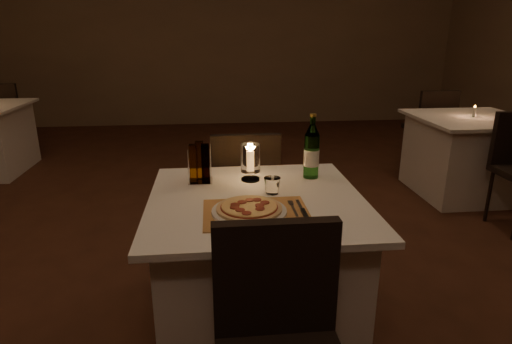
{
  "coord_description": "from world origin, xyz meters",
  "views": [
    {
      "loc": [
        -0.02,
        -2.21,
        1.47
      ],
      "look_at": [
        0.17,
        -0.34,
        0.86
      ],
      "focal_mm": 30.0,
      "sensor_mm": 36.0,
      "label": 1
    }
  ],
  "objects": [
    {
      "name": "fork",
      "position": [
        0.32,
        -0.51,
        0.75
      ],
      "size": [
        0.02,
        0.18,
        0.0
      ],
      "color": "silver",
      "rests_on": "placemat"
    },
    {
      "name": "water_bottle",
      "position": [
        0.49,
        -0.1,
        0.88
      ],
      "size": [
        0.08,
        0.08,
        0.34
      ],
      "color": "#6BB05E",
      "rests_on": "main_table"
    },
    {
      "name": "tumbler",
      "position": [
        0.25,
        -0.31,
        0.78
      ],
      "size": [
        0.08,
        0.08,
        0.08
      ],
      "primitive_type": null,
      "color": "white",
      "rests_on": "main_table"
    },
    {
      "name": "knife",
      "position": [
        0.35,
        -0.57,
        0.75
      ],
      "size": [
        0.02,
        0.22,
        0.01
      ],
      "color": "black",
      "rests_on": "placemat"
    },
    {
      "name": "neighbor_chair_rb",
      "position": [
        2.35,
        2.14,
        0.55
      ],
      "size": [
        0.42,
        0.42,
        0.9
      ],
      "color": "black",
      "rests_on": "ground"
    },
    {
      "name": "plate",
      "position": [
        0.12,
        -0.54,
        0.75
      ],
      "size": [
        0.32,
        0.32,
        0.01
      ],
      "primitive_type": "cylinder",
      "color": "white",
      "rests_on": "placemat"
    },
    {
      "name": "neighbor_chair_lb",
      "position": [
        -2.55,
        3.3,
        0.55
      ],
      "size": [
        0.42,
        0.42,
        0.9
      ],
      "color": "black",
      "rests_on": "ground"
    },
    {
      "name": "neighbor_candle_right",
      "position": [
        2.35,
        1.42,
        0.79
      ],
      "size": [
        0.03,
        0.03,
        0.11
      ],
      "color": "white",
      "rests_on": "neighbor_table_right"
    },
    {
      "name": "chair_far",
      "position": [
        0.17,
        0.35,
        0.55
      ],
      "size": [
        0.42,
        0.42,
        0.9
      ],
      "color": "black",
      "rests_on": "ground"
    },
    {
      "name": "cruet_caddy",
      "position": [
        -0.09,
        -0.12,
        0.84
      ],
      "size": [
        0.12,
        0.12,
        0.21
      ],
      "color": "white",
      "rests_on": "main_table"
    },
    {
      "name": "hurricane_candle",
      "position": [
        0.17,
        -0.11,
        0.85
      ],
      "size": [
        0.1,
        0.1,
        0.19
      ],
      "color": "white",
      "rests_on": "main_table"
    },
    {
      "name": "placemat",
      "position": [
        0.15,
        -0.54,
        0.74
      ],
      "size": [
        0.45,
        0.34,
        0.0
      ],
      "primitive_type": "cube",
      "color": "#B77D3F",
      "rests_on": "main_table"
    },
    {
      "name": "chair_near",
      "position": [
        0.17,
        -1.08,
        0.55
      ],
      "size": [
        0.42,
        0.42,
        0.9
      ],
      "color": "black",
      "rests_on": "ground"
    },
    {
      "name": "pizza",
      "position": [
        0.12,
        -0.54,
        0.77
      ],
      "size": [
        0.28,
        0.28,
        0.02
      ],
      "color": "#D8B77F",
      "rests_on": "plate"
    },
    {
      "name": "main_table",
      "position": [
        0.17,
        -0.36,
        0.37
      ],
      "size": [
        1.0,
        1.0,
        0.74
      ],
      "color": "white",
      "rests_on": "ground"
    },
    {
      "name": "neighbor_table_right",
      "position": [
        2.35,
        1.42,
        0.37
      ],
      "size": [
        1.0,
        1.0,
        0.74
      ],
      "color": "white",
      "rests_on": "ground"
    },
    {
      "name": "wall_back",
      "position": [
        0.0,
        5.01,
        1.5
      ],
      "size": [
        8.0,
        0.02,
        3.0
      ],
      "primitive_type": "cube",
      "color": "#80674A",
      "rests_on": "ground"
    },
    {
      "name": "floor",
      "position": [
        0.0,
        0.0,
        -0.01
      ],
      "size": [
        8.0,
        10.0,
        0.02
      ],
      "primitive_type": "cube",
      "color": "#472416",
      "rests_on": "ground"
    }
  ]
}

